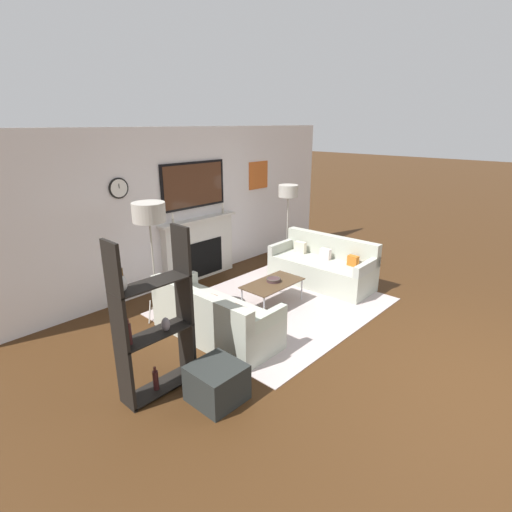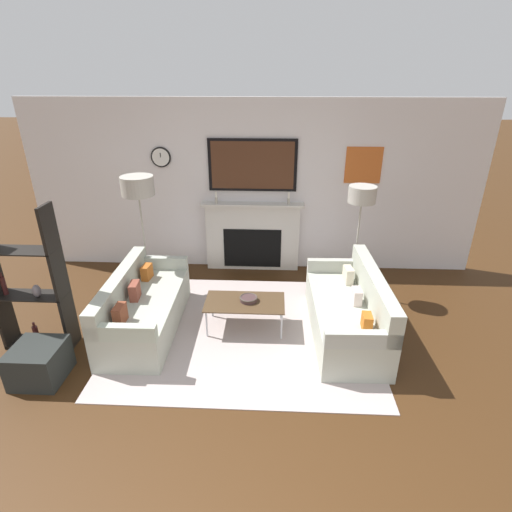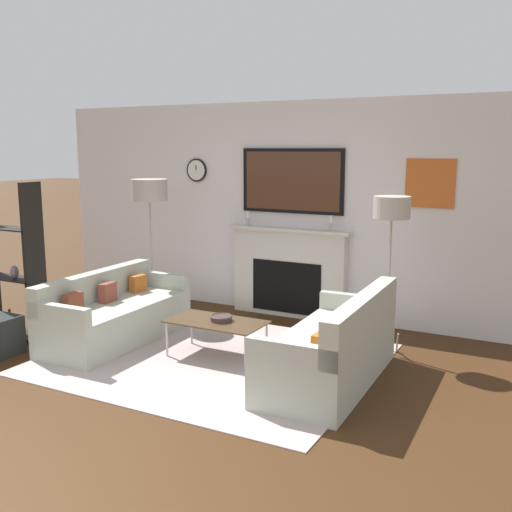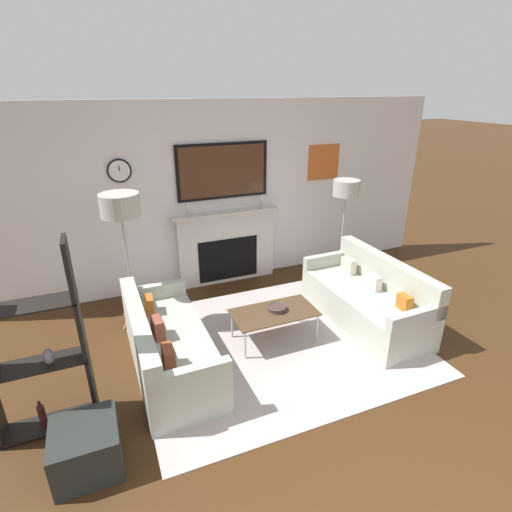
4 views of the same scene
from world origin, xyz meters
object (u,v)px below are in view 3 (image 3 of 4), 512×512
at_px(decorative_bowl, 221,318).
at_px(floor_lamp_left, 149,192).
at_px(shelf_unit, 9,263).
at_px(floor_lamp_right, 392,211).
at_px(couch_right, 333,351).
at_px(coffee_table, 216,323).
at_px(couch_left, 114,316).

relative_size(decorative_bowl, floor_lamp_left, 0.13).
xyz_separation_m(floor_lamp_left, shelf_unit, (-0.93, -1.38, -0.75)).
relative_size(floor_lamp_left, floor_lamp_right, 1.06).
xyz_separation_m(floor_lamp_left, floor_lamp_right, (3.03, 0.00, -0.09)).
xyz_separation_m(couch_right, floor_lamp_right, (0.22, 0.99, 1.20)).
distance_m(coffee_table, decorative_bowl, 0.08).
height_order(decorative_bowl, floor_lamp_left, floor_lamp_left).
relative_size(couch_right, floor_lamp_left, 1.05).
xyz_separation_m(couch_left, shelf_unit, (-1.16, -0.39, 0.56)).
xyz_separation_m(couch_left, floor_lamp_right, (2.80, 0.99, 1.22)).
bearing_deg(decorative_bowl, couch_right, -4.21).
height_order(couch_right, floor_lamp_right, floor_lamp_right).
bearing_deg(floor_lamp_left, decorative_bowl, -29.88).
distance_m(floor_lamp_left, floor_lamp_right, 3.03).
distance_m(couch_left, decorative_bowl, 1.34).
distance_m(couch_left, shelf_unit, 1.34).
bearing_deg(couch_right, couch_left, -179.92).
bearing_deg(couch_right, shelf_unit, -174.01).
bearing_deg(couch_left, floor_lamp_right, 19.50).
height_order(floor_lamp_left, floor_lamp_right, floor_lamp_left).
xyz_separation_m(coffee_table, floor_lamp_left, (-1.52, 0.92, 1.23)).
relative_size(couch_left, floor_lamp_right, 1.10).
xyz_separation_m(couch_left, decorative_bowl, (1.33, 0.10, 0.14)).
bearing_deg(shelf_unit, couch_right, 5.99).
xyz_separation_m(couch_left, floor_lamp_left, (-0.23, 0.99, 1.31)).
relative_size(couch_left, coffee_table, 1.81).
bearing_deg(couch_left, floor_lamp_left, 102.93).
bearing_deg(couch_right, coffee_table, 176.98).
distance_m(decorative_bowl, floor_lamp_right, 2.04).
height_order(couch_right, shelf_unit, shelf_unit).
height_order(couch_left, shelf_unit, shelf_unit).
height_order(coffee_table, decorative_bowl, decorative_bowl).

